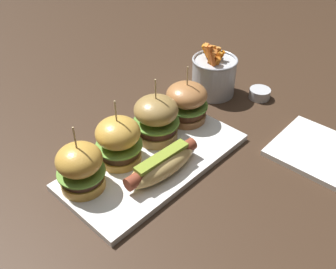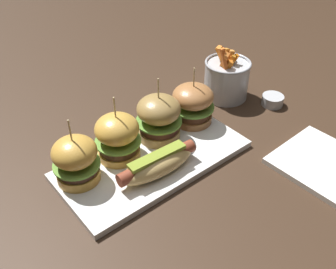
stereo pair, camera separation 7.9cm
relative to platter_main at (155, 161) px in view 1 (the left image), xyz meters
name	(u,v)px [view 1 (the left image)]	position (x,y,z in m)	size (l,w,h in m)	color
ground_plane	(155,163)	(0.00, 0.00, -0.01)	(3.00, 3.00, 0.00)	#382619
platter_main	(155,161)	(0.00, 0.00, 0.00)	(0.40, 0.19, 0.01)	white
hot_dog	(162,164)	(-0.02, -0.04, 0.03)	(0.18, 0.07, 0.05)	tan
slider_far_left	(80,167)	(-0.15, 0.04, 0.06)	(0.09, 0.09, 0.14)	gold
slider_center_left	(119,140)	(-0.05, 0.05, 0.06)	(0.10, 0.10, 0.14)	gold
slider_center_right	(156,118)	(0.05, 0.05, 0.06)	(0.10, 0.10, 0.15)	olive
slider_far_right	(187,102)	(0.15, 0.05, 0.05)	(0.10, 0.10, 0.14)	#A76C3C
fries_bucket	(214,75)	(0.31, 0.09, 0.05)	(0.12, 0.12, 0.15)	#B7BABF
sauce_ramekin	(260,93)	(0.37, -0.02, 0.01)	(0.05, 0.05, 0.03)	#B7BABF
side_plate	(317,151)	(0.27, -0.23, 0.00)	(0.18, 0.18, 0.01)	white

